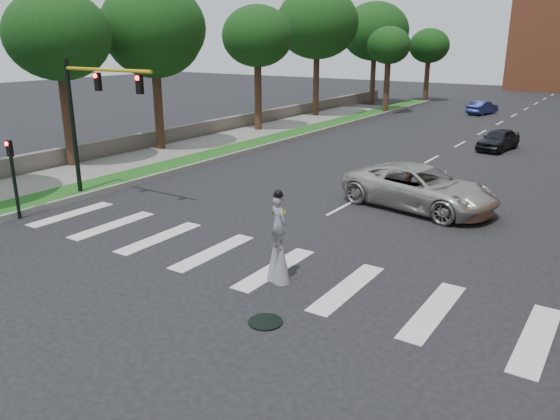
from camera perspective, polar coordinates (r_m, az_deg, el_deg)
name	(u,v)px	position (r m, az deg, el deg)	size (l,w,h in m)	color
ground_plane	(224,271)	(17.48, -5.87, -6.31)	(160.00, 160.00, 0.00)	black
grass_median	(275,139)	(39.54, -0.51, 7.42)	(2.00, 60.00, 0.25)	#184E16
median_curb	(287,140)	(38.97, 0.78, 7.29)	(0.20, 60.00, 0.28)	gray
sidewalk_left	(141,159)	(34.03, -14.29, 5.17)	(4.00, 60.00, 0.18)	slate
stone_wall	(232,123)	(44.28, -5.03, 9.00)	(0.50, 56.00, 1.10)	#605A52
manhole	(265,322)	(14.41, -1.53, -11.61)	(0.90, 0.90, 0.04)	black
traffic_signal	(89,108)	(25.37, -19.37, 10.00)	(5.30, 0.23, 6.20)	black
secondary_signal	(13,172)	(24.23, -26.12, 3.58)	(0.25, 0.21, 3.23)	black
stilt_performer	(278,247)	(16.26, -0.17, -3.88)	(0.83, 0.61, 2.87)	#372116
suv_crossing	(420,188)	(24.17, 14.39, 2.29)	(3.05, 6.62, 1.84)	beige
car_near	(498,139)	(38.85, 21.85, 6.85)	(1.65, 4.10, 1.40)	black
car_mid	(482,108)	(57.22, 20.39, 10.00)	(1.37, 3.93, 1.29)	navy
tree_1	(58,36)	(32.58, -22.18, 16.45)	(5.55, 5.55, 9.55)	#372116
tree_2	(153,28)	(36.07, -13.12, 18.01)	(6.48, 6.48, 10.42)	#372116
tree_3	(257,37)	(43.07, -2.38, 17.62)	(5.37, 5.37, 9.49)	#372116
tree_4	(317,24)	(51.72, 3.91, 18.87)	(7.40, 7.40, 11.49)	#372116
tree_5	(375,32)	(62.51, 9.91, 17.89)	(7.24, 7.24, 10.85)	#372116
tree_6	(389,46)	(54.77, 11.30, 16.42)	(4.10, 4.10, 8.18)	#372116
tree_7	(429,46)	(66.99, 15.32, 16.16)	(4.53, 4.53, 8.19)	#372116
tree_8	(154,37)	(36.40, -13.05, 17.19)	(5.95, 5.95, 9.69)	#372116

